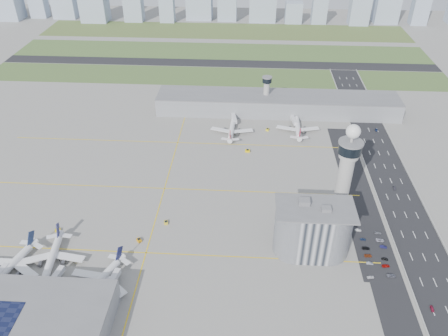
# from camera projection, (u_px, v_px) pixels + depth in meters

# --- Properties ---
(ground) EXTENTS (1000.00, 1000.00, 0.00)m
(ground) POSITION_uv_depth(u_px,v_px,m) (221.00, 220.00, 267.73)
(ground) COLOR gray
(grass_strip_0) EXTENTS (480.00, 50.00, 0.08)m
(grass_strip_0) POSITION_uv_depth(u_px,v_px,m) (216.00, 76.00, 453.92)
(grass_strip_0) COLOR #4A6530
(grass_strip_0) RESTS_ON ground
(grass_strip_1) EXTENTS (480.00, 60.00, 0.08)m
(grass_strip_1) POSITION_uv_depth(u_px,v_px,m) (221.00, 51.00, 515.66)
(grass_strip_1) COLOR #45612D
(grass_strip_1) RESTS_ON ground
(grass_strip_2) EXTENTS (480.00, 70.00, 0.08)m
(grass_strip_2) POSITION_uv_depth(u_px,v_px,m) (225.00, 31.00, 581.52)
(grass_strip_2) COLOR #506530
(grass_strip_2) RESTS_ON ground
(runway) EXTENTS (480.00, 22.00, 0.10)m
(runway) POSITION_uv_depth(u_px,v_px,m) (218.00, 63.00, 484.37)
(runway) COLOR black
(runway) RESTS_ON ground
(highway) EXTENTS (28.00, 500.00, 0.10)m
(highway) POSITION_uv_depth(u_px,v_px,m) (411.00, 228.00, 261.96)
(highway) COLOR black
(highway) RESTS_ON ground
(barrier_left) EXTENTS (0.60, 500.00, 1.20)m
(barrier_left) POSITION_uv_depth(u_px,v_px,m) (388.00, 226.00, 262.35)
(barrier_left) COLOR #9E9E99
(barrier_left) RESTS_ON ground
(barrier_right) EXTENTS (0.60, 500.00, 1.20)m
(barrier_right) POSITION_uv_depth(u_px,v_px,m) (435.00, 228.00, 260.95)
(barrier_right) COLOR #9E9E99
(barrier_right) RESTS_ON ground
(landside_road) EXTENTS (18.00, 260.00, 0.08)m
(landside_road) POSITION_uv_depth(u_px,v_px,m) (373.00, 238.00, 254.99)
(landside_road) COLOR black
(landside_road) RESTS_ON ground
(parking_lot) EXTENTS (20.00, 44.00, 0.10)m
(parking_lot) POSITION_uv_depth(u_px,v_px,m) (374.00, 252.00, 245.20)
(parking_lot) COLOR black
(parking_lot) RESTS_ON ground
(taxiway_line_h_0) EXTENTS (260.00, 0.60, 0.01)m
(taxiway_line_h_0) POSITION_uv_depth(u_px,v_px,m) (146.00, 253.00, 245.03)
(taxiway_line_h_0) COLOR yellow
(taxiway_line_h_0) RESTS_ON ground
(taxiway_line_h_1) EXTENTS (260.00, 0.60, 0.01)m
(taxiway_line_h_1) POSITION_uv_depth(u_px,v_px,m) (164.00, 188.00, 294.42)
(taxiway_line_h_1) COLOR yellow
(taxiway_line_h_1) RESTS_ON ground
(taxiway_line_h_2) EXTENTS (260.00, 0.60, 0.01)m
(taxiway_line_h_2) POSITION_uv_depth(u_px,v_px,m) (178.00, 143.00, 343.81)
(taxiway_line_h_2) COLOR yellow
(taxiway_line_h_2) RESTS_ON ground
(taxiway_line_v) EXTENTS (0.60, 260.00, 0.01)m
(taxiway_line_v) POSITION_uv_depth(u_px,v_px,m) (164.00, 188.00, 294.42)
(taxiway_line_v) COLOR yellow
(taxiway_line_v) RESTS_ON ground
(control_tower) EXTENTS (14.00, 14.00, 64.50)m
(control_tower) POSITION_uv_depth(u_px,v_px,m) (346.00, 170.00, 250.91)
(control_tower) COLOR #ADAAA5
(control_tower) RESTS_ON ground
(secondary_tower) EXTENTS (8.60, 8.60, 31.90)m
(secondary_tower) POSITION_uv_depth(u_px,v_px,m) (266.00, 91.00, 379.08)
(secondary_tower) COLOR #ADAAA5
(secondary_tower) RESTS_ON ground
(admin_building) EXTENTS (42.00, 24.00, 33.50)m
(admin_building) POSITION_uv_depth(u_px,v_px,m) (313.00, 230.00, 238.37)
(admin_building) COLOR #B2B2B7
(admin_building) RESTS_ON ground
(terminal_pier) EXTENTS (210.00, 32.00, 15.80)m
(terminal_pier) POSITION_uv_depth(u_px,v_px,m) (277.00, 104.00, 383.10)
(terminal_pier) COLOR gray
(terminal_pier) RESTS_ON ground
(near_terminal) EXTENTS (84.00, 42.00, 13.00)m
(near_terminal) POSITION_uv_depth(u_px,v_px,m) (18.00, 320.00, 200.97)
(near_terminal) COLOR gray
(near_terminal) RESTS_ON ground
(airplane_near_a) EXTENTS (46.95, 51.29, 11.98)m
(airplane_near_a) POSITION_uv_depth(u_px,v_px,m) (7.00, 264.00, 230.02)
(airplane_near_a) COLOR white
(airplane_near_a) RESTS_ON ground
(airplane_near_b) EXTENTS (40.91, 46.35, 11.78)m
(airplane_near_b) POSITION_uv_depth(u_px,v_px,m) (50.00, 256.00, 234.94)
(airplane_near_b) COLOR white
(airplane_near_b) RESTS_ON ground
(airplane_near_c) EXTENTS (47.67, 50.78, 11.30)m
(airplane_near_c) POSITION_uv_depth(u_px,v_px,m) (98.00, 278.00, 222.44)
(airplane_near_c) COLOR white
(airplane_near_c) RESTS_ON ground
(airplane_far_a) EXTENTS (36.32, 42.23, 11.47)m
(airplane_far_a) POSITION_uv_depth(u_px,v_px,m) (232.00, 126.00, 354.16)
(airplane_far_a) COLOR white
(airplane_far_a) RESTS_ON ground
(airplane_far_b) EXTENTS (35.85, 42.01, 11.64)m
(airplane_far_b) POSITION_uv_depth(u_px,v_px,m) (298.00, 124.00, 356.56)
(airplane_far_b) COLOR white
(airplane_far_b) RESTS_ON ground
(jet_bridge_near_1) EXTENTS (5.39, 14.31, 5.70)m
(jet_bridge_near_1) POSITION_uv_depth(u_px,v_px,m) (49.00, 289.00, 220.04)
(jet_bridge_near_1) COLOR silver
(jet_bridge_near_1) RESTS_ON ground
(jet_bridge_near_2) EXTENTS (5.39, 14.31, 5.70)m
(jet_bridge_near_2) POSITION_uv_depth(u_px,v_px,m) (107.00, 292.00, 218.55)
(jet_bridge_near_2) COLOR silver
(jet_bridge_near_2) RESTS_ON ground
(jet_bridge_far_0) EXTENTS (5.39, 14.31, 5.70)m
(jet_bridge_far_0) POSITION_uv_depth(u_px,v_px,m) (233.00, 116.00, 374.68)
(jet_bridge_far_0) COLOR silver
(jet_bridge_far_0) RESTS_ON ground
(jet_bridge_far_1) EXTENTS (5.39, 14.31, 5.70)m
(jet_bridge_far_1) POSITION_uv_depth(u_px,v_px,m) (292.00, 118.00, 372.19)
(jet_bridge_far_1) COLOR silver
(jet_bridge_far_1) RESTS_ON ground
(tug_0) EXTENTS (3.46, 2.83, 1.75)m
(tug_0) POSITION_uv_depth(u_px,v_px,m) (58.00, 230.00, 259.33)
(tug_0) COLOR yellow
(tug_0) RESTS_ON ground
(tug_1) EXTENTS (2.72, 3.34, 1.68)m
(tug_1) POSITION_uv_depth(u_px,v_px,m) (78.00, 259.00, 240.22)
(tug_1) COLOR yellow
(tug_1) RESTS_ON ground
(tug_2) EXTENTS (3.70, 3.85, 1.85)m
(tug_2) POSITION_uv_depth(u_px,v_px,m) (139.00, 240.00, 252.22)
(tug_2) COLOR orange
(tug_2) RESTS_ON ground
(tug_3) EXTENTS (2.90, 3.64, 1.86)m
(tug_3) POSITION_uv_depth(u_px,v_px,m) (166.00, 222.00, 264.83)
(tug_3) COLOR gold
(tug_3) RESTS_ON ground
(tug_4) EXTENTS (3.68, 2.61, 2.08)m
(tug_4) POSITION_uv_depth(u_px,v_px,m) (247.00, 151.00, 332.14)
(tug_4) COLOR #F0C400
(tug_4) RESTS_ON ground
(tug_5) EXTENTS (2.76, 3.55, 1.85)m
(tug_5) POSITION_uv_depth(u_px,v_px,m) (267.00, 129.00, 359.47)
(tug_5) COLOR yellow
(tug_5) RESTS_ON ground
(car_lot_0) EXTENTS (3.85, 2.05, 1.25)m
(car_lot_0) POSITION_uv_depth(u_px,v_px,m) (371.00, 277.00, 229.64)
(car_lot_0) COLOR silver
(car_lot_0) RESTS_ON ground
(car_lot_1) EXTENTS (3.77, 1.46, 1.22)m
(car_lot_1) POSITION_uv_depth(u_px,v_px,m) (370.00, 263.00, 237.73)
(car_lot_1) COLOR #8B92A2
(car_lot_1) RESTS_ON ground
(car_lot_2) EXTENTS (4.29, 2.20, 1.16)m
(car_lot_2) POSITION_uv_depth(u_px,v_px,m) (368.00, 256.00, 242.44)
(car_lot_2) COLOR brown
(car_lot_2) RESTS_ON ground
(car_lot_3) EXTENTS (4.31, 1.84, 1.24)m
(car_lot_3) POSITION_uv_depth(u_px,v_px,m) (366.00, 248.00, 247.15)
(car_lot_3) COLOR black
(car_lot_3) RESTS_ON ground
(car_lot_4) EXTENTS (3.31, 1.42, 1.11)m
(car_lot_4) POSITION_uv_depth(u_px,v_px,m) (363.00, 239.00, 253.19)
(car_lot_4) COLOR navy
(car_lot_4) RESTS_ON ground
(car_lot_5) EXTENTS (3.67, 1.32, 1.20)m
(car_lot_5) POSITION_uv_depth(u_px,v_px,m) (358.00, 230.00, 259.59)
(car_lot_5) COLOR white
(car_lot_5) RESTS_ON ground
(car_lot_6) EXTENTS (4.71, 2.20, 1.30)m
(car_lot_6) POSITION_uv_depth(u_px,v_px,m) (391.00, 276.00, 230.40)
(car_lot_6) COLOR slate
(car_lot_6) RESTS_ON ground
(car_lot_7) EXTENTS (4.45, 2.30, 1.23)m
(car_lot_7) POSITION_uv_depth(u_px,v_px,m) (386.00, 266.00, 236.15)
(car_lot_7) COLOR #9D0C08
(car_lot_7) RESTS_ON ground
(car_lot_8) EXTENTS (3.72, 1.88, 1.21)m
(car_lot_8) POSITION_uv_depth(u_px,v_px,m) (385.00, 259.00, 240.37)
(car_lot_8) COLOR black
(car_lot_8) RESTS_ON ground
(car_lot_9) EXTENTS (4.09, 1.92, 1.30)m
(car_lot_9) POSITION_uv_depth(u_px,v_px,m) (383.00, 247.00, 248.03)
(car_lot_9) COLOR #1A1A51
(car_lot_9) RESTS_ON ground
(car_lot_10) EXTENTS (4.88, 2.69, 1.29)m
(car_lot_10) POSITION_uv_depth(u_px,v_px,m) (380.00, 240.00, 252.45)
(car_lot_10) COLOR #B7B5C6
(car_lot_10) RESTS_ON ground
(car_lot_11) EXTENTS (4.01, 1.88, 1.13)m
(car_lot_11) POSITION_uv_depth(u_px,v_px,m) (378.00, 233.00, 257.53)
(car_lot_11) COLOR slate
(car_lot_11) RESTS_ON ground
(car_hw_0) EXTENTS (1.61, 3.67, 1.23)m
(car_hw_0) POSITION_uv_depth(u_px,v_px,m) (432.00, 309.00, 213.08)
(car_hw_0) COLOR maroon
(car_hw_0) RESTS_ON ground
(car_hw_1) EXTENTS (1.60, 4.00, 1.29)m
(car_hw_1) POSITION_uv_depth(u_px,v_px,m) (394.00, 188.00, 293.80)
(car_hw_1) COLOR black
(car_hw_1) RESTS_ON ground
(car_hw_2) EXTENTS (2.59, 4.47, 1.17)m
(car_hw_2) POSITION_uv_depth(u_px,v_px,m) (376.00, 130.00, 359.43)
(car_hw_2) COLOR navy
(car_hw_2) RESTS_ON ground
(car_hw_4) EXTENTS (1.83, 3.84, 1.27)m
(car_hw_4) POSITION_uv_depth(u_px,v_px,m) (347.00, 98.00, 409.31)
(car_hw_4) COLOR #A2A2A2
(car_hw_4) RESTS_ON ground
(skyline_bldg_2) EXTENTS (22.81, 18.25, 26.79)m
(skyline_bldg_2) POSITION_uv_depth(u_px,v_px,m) (39.00, 7.00, 628.79)
(skyline_bldg_2) COLOR #9EADC1
(skyline_bldg_2) RESTS_ON ground
(skyline_bldg_3) EXTENTS (32.30, 25.84, 36.93)m
(skyline_bldg_3) POSITION_uv_depth(u_px,v_px,m) (65.00, 4.00, 624.97)
(skyline_bldg_3) COLOR #9EADC1
(skyline_bldg_3) RESTS_ON ground
(skyline_bldg_6) EXTENTS (20.04, 16.03, 45.20)m
(skyline_bldg_6) POSITION_uv_depth(u_px,v_px,m) (167.00, 5.00, 604.09)
(skyline_bldg_6) COLOR #9EADC1
(skyline_bldg_6) RESTS_ON ground
(skyline_bldg_10) EXTENTS (23.01, 18.41, 27.75)m
(skyline_bldg_10) POSITION_uv_depth(u_px,v_px,m) (294.00, 13.00, 605.00)
(skyline_bldg_10) COLOR #9EADC1
(skyline_bldg_10) RESTS_ON ground
(skyline_bldg_11) EXTENTS (20.22, 16.18, 38.97)m
(skyline_bldg_11) POSITION_uv_depth(u_px,v_px,m) (320.00, 9.00, 599.80)
(skyline_bldg_11) COLOR #9EADC1
(skyline_bldg_11) RESTS_ON ground
(skyline_bldg_12) EXTENTS (26.14, 20.92, 46.89)m
(skyline_bldg_12) POSITION_uv_depth(u_px,v_px,m) (360.00, 7.00, 593.18)
(skyline_bldg_12) COLOR #9EADC1
(skyline_bldg_12) RESTS_ON ground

